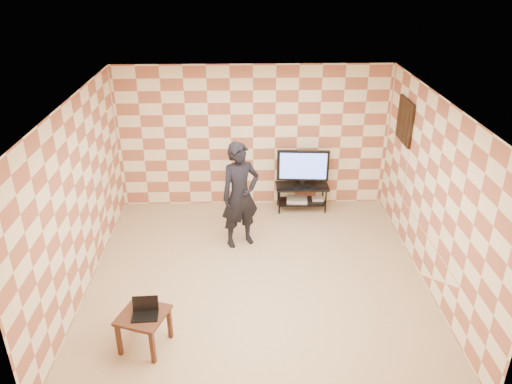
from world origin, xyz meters
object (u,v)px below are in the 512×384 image
person (240,195)px  tv_stand (302,192)px  side_table (143,320)px  tv (303,166)px

person → tv_stand: bearing=21.6°
person → side_table: bearing=-140.7°
side_table → tv_stand: bearing=57.0°
tv → person: 1.66m
side_table → person: 2.73m
tv → side_table: (-2.34, -3.61, -0.47)m
tv → person: size_ratio=0.53×
tv → side_table: 4.33m
tv_stand → person: person is taller
tv_stand → tv: (0.00, -0.00, 0.52)m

